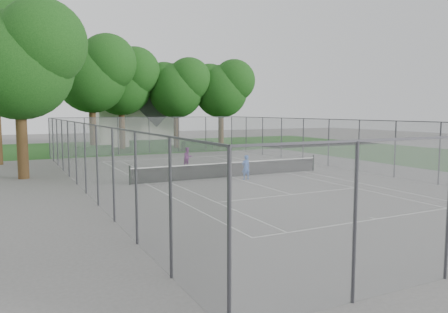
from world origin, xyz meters
name	(u,v)px	position (x,y,z in m)	size (l,w,h in m)	color
ground	(231,177)	(0.00, 0.00, 0.00)	(120.00, 120.00, 0.00)	#63625F
grass_far	(126,147)	(0.00, 26.00, 0.00)	(60.00, 20.00, 0.00)	#1A4814
court_markings	(231,177)	(0.00, 0.00, 0.01)	(11.03, 23.83, 0.01)	silver
tennis_net	(231,169)	(0.00, 0.00, 0.51)	(12.87, 0.10, 1.10)	black
perimeter_fence	(231,148)	(0.00, 0.00, 1.81)	(18.08, 34.08, 3.52)	#38383D
tree_far_left	(92,71)	(-4.40, 21.22, 8.01)	(8.11, 7.40, 11.65)	#3D2916
tree_far_midleft	(122,79)	(-1.04, 23.04, 7.46)	(7.55, 6.89, 10.85)	#3D2916
tree_far_midright	(177,86)	(4.72, 21.80, 6.81)	(6.90, 6.30, 9.92)	#3D2916
tree_far_right	(222,87)	(9.88, 21.05, 6.81)	(6.89, 6.29, 9.91)	#3D2916
tree_side_front	(20,56)	(-11.48, 5.11, 7.33)	(7.42, 6.77, 10.66)	#3D2916
hedge_left	(94,150)	(-5.02, 18.10, 0.43)	(3.40, 1.02, 0.85)	#194D18
hedge_mid	(150,146)	(0.47, 18.47, 0.60)	(3.80, 1.08, 1.19)	#194D18
hedge_right	(197,146)	(5.55, 18.17, 0.48)	(3.18, 1.16, 0.95)	#194D18
house	(130,109)	(1.30, 28.68, 4.38)	(8.74, 6.78, 10.88)	white
girl_player	(246,167)	(0.36, -1.20, 0.74)	(0.54, 0.35, 1.47)	#315CB8
woman_player	(188,157)	(-0.71, 5.43, 0.74)	(0.72, 0.56, 1.49)	#742674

